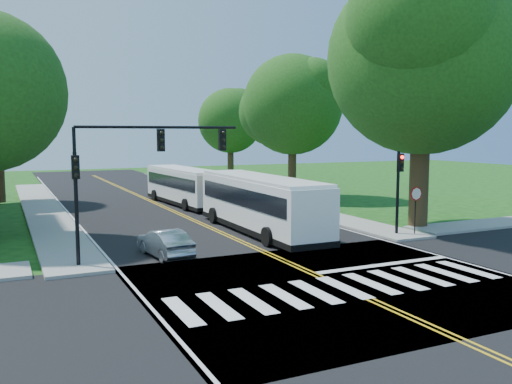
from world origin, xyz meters
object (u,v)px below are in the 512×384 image
bus_lead (260,203)px  bus_follow (184,185)px  signal_nw (134,160)px  hatchback (165,243)px  suv (282,209)px  dark_sedan (272,205)px  signal_ne (399,181)px

bus_lead → bus_follow: (-0.22, 13.11, -0.16)m
signal_nw → hatchback: (1.42, 0.54, -3.75)m
hatchback → suv: size_ratio=0.89×
dark_sedan → bus_follow: bearing=-59.3°
signal_ne → dark_sedan: (-2.43, 10.07, -2.38)m
signal_nw → suv: bearing=35.5°
bus_lead → bus_follow: 13.11m
signal_ne → hatchback: (-12.64, 0.53, -2.34)m
hatchback → suv: (9.90, 7.53, -0.03)m
bus_lead → hatchback: 7.47m
signal_nw → suv: (11.32, 8.07, -3.78)m
signal_nw → bus_follow: (7.66, 17.26, -2.89)m
suv → dark_sedan: suv is taller
bus_follow → hatchback: 17.87m
hatchback → dark_sedan: (10.20, 9.54, -0.04)m
signal_ne → dark_sedan: size_ratio=1.11×
bus_lead → suv: bus_lead is taller
signal_nw → suv: size_ratio=1.69×
signal_nw → bus_follow: size_ratio=0.65×
signal_ne → bus_lead: size_ratio=0.36×
signal_nw → signal_ne: (14.06, 0.01, -1.41)m
bus_lead → dark_sedan: size_ratio=3.03×
hatchback → suv: 12.44m
bus_follow → hatchback: bus_follow is taller
dark_sedan → bus_lead: bearing=59.5°
signal_ne → bus_follow: size_ratio=0.40×
suv → bus_lead: bearing=65.6°
bus_follow → dark_sedan: bearing=115.2°
signal_ne → hatchback: size_ratio=1.17×
bus_follow → dark_sedan: 8.25m
signal_nw → hatchback: bearing=20.8°
suv → bus_follow: bearing=-51.3°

